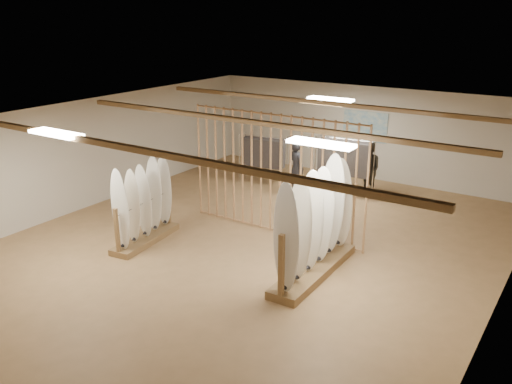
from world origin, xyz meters
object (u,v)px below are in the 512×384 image
Objects in this scene: rack_left at (144,216)px; rack_right at (315,239)px; clothing_rack_a at (263,153)px; shopper_b at (368,165)px; shopper_a at (297,164)px; clothing_rack_b at (344,158)px.

rack_right reaches higher than rack_left.
shopper_b reaches higher than clothing_rack_a.
clothing_rack_a is 0.85× the size of shopper_a.
clothing_rack_b is 0.71m from shopper_b.
shopper_a is at bearing -20.84° from clothing_rack_a.
rack_right is 5.22m from shopper_b.
clothing_rack_a is 3.06m from shopper_b.
rack_right is 4.89m from shopper_a.
clothing_rack_b is at bearing -124.31° from shopper_a.
clothing_rack_a is (-3.97, 4.38, 0.20)m from rack_right.
rack_left reaches higher than shopper_b.
rack_right is 4.99m from clothing_rack_b.
clothing_rack_a is at bearing -176.58° from clothing_rack_b.
clothing_rack_b is 0.96× the size of shopper_a.
clothing_rack_b is at bearing 60.02° from rack_left.
shopper_b is (0.55, 0.39, -0.22)m from clothing_rack_b.
clothing_rack_b is (2.31, 5.40, 0.45)m from rack_left.
rack_left is 4.90m from shopper_a.
clothing_rack_b is (-1.56, 4.73, 0.32)m from rack_right.
rack_right reaches higher than shopper_a.
rack_right is 1.60× the size of shopper_b.
rack_left is at bearing -171.41° from rack_right.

